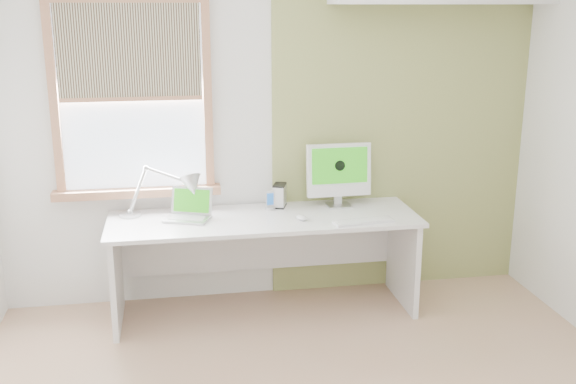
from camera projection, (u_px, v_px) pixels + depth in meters
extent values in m
cube|color=white|center=(272.00, 128.00, 5.04)|extent=(4.00, 0.02, 2.60)
cube|color=white|center=(480.00, 371.00, 1.69)|extent=(4.00, 0.02, 2.60)
cube|color=#8E9A54|center=(401.00, 125.00, 5.18)|extent=(2.00, 0.02, 2.60)
cube|color=#9B6749|center=(54.00, 100.00, 4.68)|extent=(0.06, 0.06, 1.42)
cube|color=#9B6749|center=(208.00, 97.00, 4.85)|extent=(0.06, 0.06, 1.42)
cube|color=#9B6749|center=(138.00, 192.00, 4.93)|extent=(1.20, 0.14, 0.06)
cube|color=#D1E2F9|center=(132.00, 98.00, 4.78)|extent=(1.00, 0.01, 1.30)
cube|color=beige|center=(129.00, 52.00, 4.66)|extent=(0.98, 0.02, 0.65)
cube|color=#9B6749|center=(132.00, 99.00, 4.74)|extent=(0.98, 0.03, 0.03)
cube|color=silver|center=(264.00, 219.00, 4.81)|extent=(2.20, 0.70, 0.03)
cube|color=silver|center=(116.00, 277.00, 4.74)|extent=(0.04, 0.64, 0.70)
cube|color=silver|center=(403.00, 258.00, 5.08)|extent=(0.04, 0.64, 0.70)
cube|color=silver|center=(259.00, 239.00, 5.19)|extent=(2.08, 0.02, 0.48)
cylinder|color=silver|center=(130.00, 214.00, 4.83)|extent=(0.16, 0.16, 0.02)
sphere|color=silver|center=(130.00, 212.00, 4.83)|extent=(0.05, 0.05, 0.05)
cylinder|color=silver|center=(138.00, 190.00, 4.79)|extent=(0.15, 0.03, 0.33)
sphere|color=silver|center=(146.00, 168.00, 4.76)|extent=(0.04, 0.04, 0.04)
cylinder|color=silver|center=(167.00, 175.00, 4.78)|extent=(0.30, 0.07, 0.13)
sphere|color=silver|center=(188.00, 182.00, 4.80)|extent=(0.04, 0.04, 0.04)
cone|color=silver|center=(192.00, 186.00, 4.81)|extent=(0.23, 0.26, 0.20)
cube|color=silver|center=(187.00, 219.00, 4.74)|extent=(0.36, 0.30, 0.02)
cube|color=#B2B5B7|center=(187.00, 218.00, 4.74)|extent=(0.28, 0.21, 0.00)
cube|color=silver|center=(192.00, 200.00, 4.81)|extent=(0.30, 0.17, 0.20)
cube|color=#227F11|center=(191.00, 201.00, 4.81)|extent=(0.26, 0.14, 0.16)
cylinder|color=silver|center=(270.00, 208.00, 4.98)|extent=(0.09, 0.09, 0.02)
cube|color=silver|center=(270.00, 199.00, 4.96)|extent=(0.06, 0.02, 0.12)
cube|color=#194C99|center=(270.00, 199.00, 4.96)|extent=(0.05, 0.01, 0.09)
cube|color=silver|center=(280.00, 196.00, 5.03)|extent=(0.12, 0.15, 0.17)
cube|color=black|center=(280.00, 185.00, 5.01)|extent=(0.12, 0.16, 0.01)
cube|color=black|center=(280.00, 206.00, 5.05)|extent=(0.12, 0.16, 0.01)
cube|color=silver|center=(339.00, 205.00, 5.07)|extent=(0.18, 0.16, 0.01)
cube|color=silver|center=(338.00, 194.00, 5.08)|extent=(0.06, 0.02, 0.16)
cube|color=white|center=(339.00, 170.00, 5.02)|extent=(0.48, 0.10, 0.39)
cube|color=#227F11|center=(340.00, 166.00, 4.98)|extent=(0.42, 0.04, 0.26)
cylinder|color=black|center=(340.00, 166.00, 4.98)|extent=(0.08, 0.01, 0.08)
cube|color=white|center=(364.00, 221.00, 4.69)|extent=(0.44, 0.17, 0.02)
cube|color=white|center=(364.00, 220.00, 4.69)|extent=(0.40, 0.14, 0.00)
ellipsoid|color=white|center=(302.00, 218.00, 4.74)|extent=(0.09, 0.12, 0.03)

